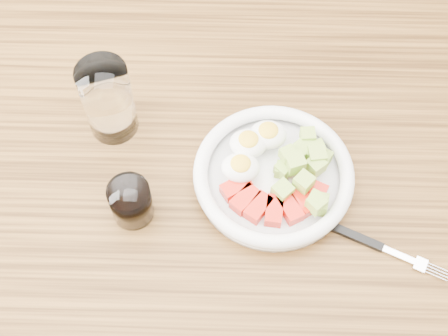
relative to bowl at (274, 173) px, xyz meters
The scene contains 6 objects.
ground 0.80m from the bowl, behind, with size 4.00×4.00×0.00m, color brown.
dining_table 0.14m from the bowl, behind, with size 1.50×0.90×0.77m.
bowl is the anchor object (origin of this frame).
fork 0.18m from the bowl, 35.98° to the right, with size 0.18×0.09×0.01m.
water_glass 0.28m from the bowl, 159.56° to the left, with size 0.08×0.08×0.14m, color white.
coffee_glass 0.22m from the bowl, 164.09° to the right, with size 0.06×0.06×0.07m.
Camera 1 is at (0.00, -0.45, 1.63)m, focal length 50.00 mm.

